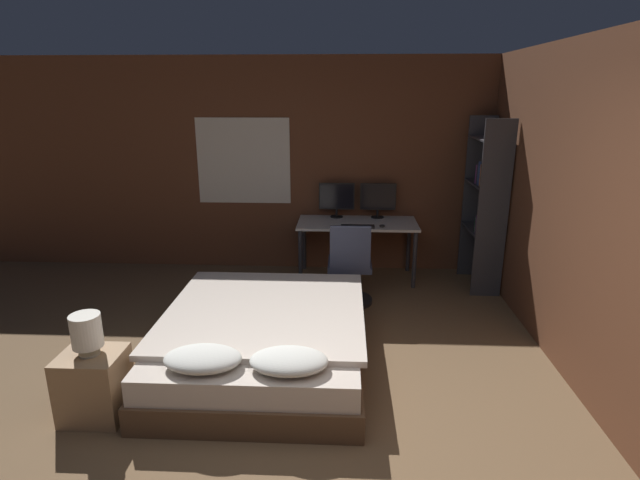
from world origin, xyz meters
name	(u,v)px	position (x,y,z in m)	size (l,w,h in m)	color
wall_back	(331,167)	(-0.01, 3.88, 1.35)	(12.00, 0.08, 2.70)	brown
wall_side_right	(577,212)	(2.02, 1.50, 1.35)	(0.06, 12.00, 2.70)	brown
bed	(264,339)	(-0.51, 1.34, 0.24)	(1.70, 2.06, 0.55)	brown
nightstand	(94,385)	(-1.61, 0.56, 0.25)	(0.43, 0.38, 0.50)	#997551
bedside_lamp	(86,331)	(-1.61, 0.56, 0.68)	(0.21, 0.21, 0.30)	gray
desk	(357,229)	(0.33, 3.47, 0.65)	(1.46, 0.69, 0.73)	beige
monitor_left	(337,198)	(0.07, 3.71, 0.98)	(0.45, 0.16, 0.44)	black
monitor_right	(378,198)	(0.59, 3.71, 0.98)	(0.45, 0.16, 0.44)	black
keyboard	(358,226)	(0.33, 3.23, 0.74)	(0.40, 0.13, 0.02)	black
computer_mouse	(382,226)	(0.62, 3.23, 0.75)	(0.07, 0.05, 0.04)	black
office_chair	(350,271)	(0.23, 2.66, 0.39)	(0.52, 0.52, 0.94)	black
bookshelf	(487,195)	(1.81, 3.25, 1.13)	(0.34, 0.73, 2.00)	#333338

